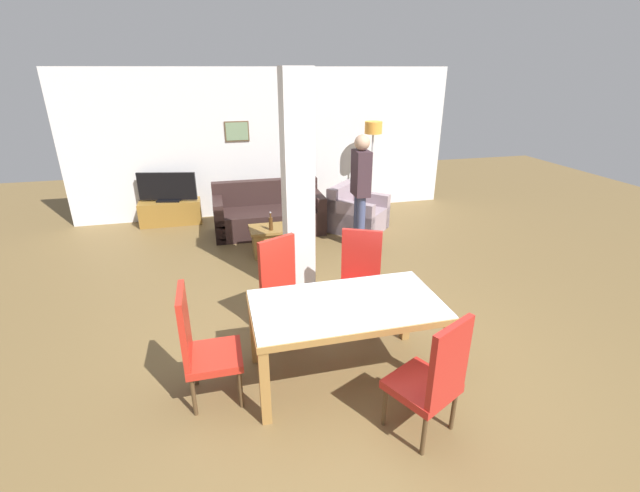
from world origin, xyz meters
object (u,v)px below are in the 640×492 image
Objects in this scene: sofa at (269,215)px; armchair at (357,215)px; dining_chair_far_left at (284,286)px; coffee_table at (272,240)px; standing_person at (361,184)px; dining_table at (346,318)px; dining_chair_near_right at (433,377)px; bottle at (271,223)px; tv_stand at (171,212)px; dining_chair_head_left at (202,345)px; tv_screen at (167,187)px; dining_chair_far_right at (359,277)px; floor_lamp at (373,137)px.

armchair is at bearing 168.37° from sofa.
coffee_table is at bearing -120.58° from dining_chair_far_left.
armchair is 1.08m from standing_person.
armchair is 1.75m from coffee_table.
dining_chair_near_right reaches higher than dining_table.
standing_person is at bearing 2.58° from bottle.
dining_chair_far_left is 2.17m from coffee_table.
dining_chair_head_left is at bearing -82.73° from tv_stand.
tv_screen is at bearing -65.33° from armchair.
dining_chair_far_left is (-0.84, -0.01, 0.00)m from dining_chair_far_right.
dining_chair_near_right is (1.68, -0.84, 0.00)m from dining_chair_head_left.
floor_lamp is (1.92, 4.57, 0.87)m from dining_table.
tv_stand is at bearing 131.34° from coffee_table.
tv_stand is (-1.87, 4.82, -0.40)m from dining_table.
bottle is 0.26× the size of tv_stand.
dining_table is at bearing 23.98° from armchair.
standing_person is (0.72, 3.78, 0.48)m from dining_chair_near_right.
dining_chair_far_left is at bearing -94.33° from coffee_table.
tv_screen is 0.58× the size of floor_lamp.
dining_chair_near_right is 0.98× the size of tv_stand.
dining_table is at bearing 92.44° from sofa.
bottle is at bearing -120.22° from dining_chair_far_left.
armchair is 0.67× the size of standing_person.
coffee_table is (-0.68, 2.13, -0.33)m from dining_chair_far_right.
tv_screen reaches higher than tv_stand.
dining_table is at bearing 90.00° from dining_chair_far_left.
armchair is at bearing -148.05° from dining_chair_far_left.
dining_chair_far_left is at bearing 135.39° from dining_chair_head_left.
tv_stand is at bearing -33.89° from dining_chair_far_right.
dining_chair_head_left is 0.98× the size of tv_stand.
armchair is (1.52, -0.31, -0.01)m from sofa.
dining_chair_head_left is (-1.68, -0.86, 0.00)m from dining_chair_far_right.
dining_chair_near_right is at bearing 116.12° from dining_chair_far_right.
bottle is at bearing 84.56° from sofa.
dining_chair_near_right is at bearing 63.50° from dining_chair_head_left.
dining_chair_far_right is at bearing -72.39° from coffee_table.
dining_chair_near_right is (0.84, -1.69, 0.00)m from dining_chair_far_left.
sofa is at bearing -120.74° from dining_chair_far_left.
dining_table is 1.58× the size of dining_chair_near_right.
dining_chair_far_right is at bearing 162.75° from standing_person.
tv_screen is (-2.29, 5.66, 0.14)m from dining_chair_near_right.
standing_person is (-0.21, -0.75, 0.75)m from armchair.
armchair is 3.41m from tv_stand.
dining_chair_head_left is 3.05m from bottle.
floor_lamp is 0.99× the size of standing_person.
dining_chair_near_right is at bearing -79.96° from coffee_table.
armchair is at bearing 23.85° from coffee_table.
dining_chair_far_left is (-0.42, 0.85, -0.07)m from dining_table.
bottle is at bearing -19.43° from armchair.
armchair is 1.16× the size of tv_screen.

